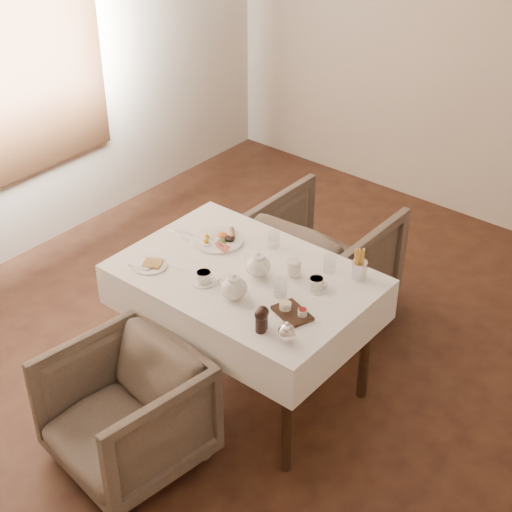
{
  "coord_description": "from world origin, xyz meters",
  "views": [
    {
      "loc": [
        1.97,
        -2.52,
        2.99
      ],
      "look_at": [
        -0.15,
        0.06,
        0.82
      ],
      "focal_mm": 55.0,
      "sensor_mm": 36.0,
      "label": 1
    }
  ],
  "objects_px": {
    "armchair_far": "(322,258)",
    "teapot_centre": "(258,264)",
    "table": "(245,291)",
    "breakfast_plate": "(219,239)",
    "armchair_near": "(125,412)"
  },
  "relations": [
    {
      "from": "armchair_near",
      "to": "armchair_far",
      "type": "distance_m",
      "value": 1.65
    },
    {
      "from": "breakfast_plate",
      "to": "teapot_centre",
      "type": "relative_size",
      "value": 1.58
    },
    {
      "from": "armchair_near",
      "to": "teapot_centre",
      "type": "xyz_separation_m",
      "value": [
        0.17,
        0.8,
        0.51
      ]
    },
    {
      "from": "armchair_far",
      "to": "breakfast_plate",
      "type": "bearing_deg",
      "value": 75.2
    },
    {
      "from": "table",
      "to": "breakfast_plate",
      "type": "xyz_separation_m",
      "value": [
        -0.31,
        0.14,
        0.13
      ]
    },
    {
      "from": "table",
      "to": "breakfast_plate",
      "type": "distance_m",
      "value": 0.36
    },
    {
      "from": "armchair_far",
      "to": "teapot_centre",
      "type": "bearing_deg",
      "value": 101.99
    },
    {
      "from": "teapot_centre",
      "to": "table",
      "type": "bearing_deg",
      "value": -143.77
    },
    {
      "from": "table",
      "to": "armchair_far",
      "type": "distance_m",
      "value": 0.93
    },
    {
      "from": "table",
      "to": "breakfast_plate",
      "type": "bearing_deg",
      "value": 154.89
    },
    {
      "from": "table",
      "to": "breakfast_plate",
      "type": "relative_size",
      "value": 4.67
    },
    {
      "from": "table",
      "to": "armchair_near",
      "type": "height_order",
      "value": "table"
    },
    {
      "from": "table",
      "to": "teapot_centre",
      "type": "xyz_separation_m",
      "value": [
        0.07,
        0.02,
        0.19
      ]
    },
    {
      "from": "armchair_far",
      "to": "armchair_near",
      "type": "bearing_deg",
      "value": 90.18
    },
    {
      "from": "armchair_far",
      "to": "teapot_centre",
      "type": "distance_m",
      "value": 0.99
    }
  ]
}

